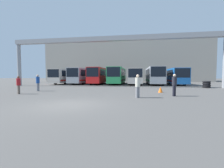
{
  "coord_description": "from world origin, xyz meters",
  "views": [
    {
      "loc": [
        3.86,
        -8.07,
        1.67
      ],
      "look_at": [
        -0.22,
        17.1,
        0.3
      ],
      "focal_mm": 24.0,
      "sensor_mm": 36.0,
      "label": 1
    }
  ],
  "objects": [
    {
      "name": "bus_slot_3",
      "position": [
        0.0,
        23.17,
        1.9
      ],
      "size": [
        2.55,
        12.17,
        3.29
      ],
      "color": "#268C4C",
      "rests_on": "ground"
    },
    {
      "name": "pedestrian_near_center",
      "position": [
        -6.92,
        6.96,
        0.96
      ],
      "size": [
        0.38,
        0.38,
        1.81
      ],
      "rotation": [
        0.0,
        0.0,
        4.76
      ],
      "color": "gray",
      "rests_on": "ground"
    },
    {
      "name": "building_backdrop",
      "position": [
        0.0,
        43.16,
        6.43
      ],
      "size": [
        51.21,
        12.0,
        12.87
      ],
      "color": "gray",
      "rests_on": "ground"
    },
    {
      "name": "bus_slot_0",
      "position": [
        -11.08,
        22.99,
        1.74
      ],
      "size": [
        2.5,
        11.82,
        3.01
      ],
      "color": "beige",
      "rests_on": "ground"
    },
    {
      "name": "bus_slot_5",
      "position": [
        7.38,
        22.88,
        1.9
      ],
      "size": [
        2.63,
        11.58,
        3.31
      ],
      "color": "#999EA5",
      "rests_on": "ground"
    },
    {
      "name": "overhead_gantry",
      "position": [
        0.0,
        14.64,
        6.49
      ],
      "size": [
        32.28,
        0.8,
        7.68
      ],
      "color": "gray",
      "rests_on": "ground"
    },
    {
      "name": "bus_slot_4",
      "position": [
        3.69,
        23.34,
        1.74
      ],
      "size": [
        2.58,
        12.51,
        3.01
      ],
      "color": "beige",
      "rests_on": "ground"
    },
    {
      "name": "bus_slot_1",
      "position": [
        -7.38,
        22.93,
        1.84
      ],
      "size": [
        2.44,
        11.68,
        3.19
      ],
      "color": "#999EA5",
      "rests_on": "ground"
    },
    {
      "name": "pedestrian_far_center",
      "position": [
        -6.88,
        4.17,
        0.89
      ],
      "size": [
        0.35,
        0.35,
        1.67
      ],
      "rotation": [
        0.0,
        0.0,
        5.64
      ],
      "color": "brown",
      "rests_on": "ground"
    },
    {
      "name": "bus_slot_2",
      "position": [
        -3.69,
        22.49,
        1.88
      ],
      "size": [
        2.44,
        10.82,
        3.27
      ],
      "color": "red",
      "rests_on": "ground"
    },
    {
      "name": "pedestrian_mid_right",
      "position": [
        6.97,
        4.93,
        0.97
      ],
      "size": [
        0.38,
        0.38,
        1.83
      ],
      "rotation": [
        0.0,
        0.0,
        0.95
      ],
      "color": "black",
      "rests_on": "ground"
    },
    {
      "name": "bus_slot_6",
      "position": [
        11.08,
        22.77,
        1.73
      ],
      "size": [
        2.56,
        11.36,
        3.0
      ],
      "color": "#1959A5",
      "rests_on": "ground"
    },
    {
      "name": "tire_stack",
      "position": [
        13.61,
        14.73,
        0.48
      ],
      "size": [
        1.04,
        1.04,
        0.96
      ],
      "color": "black",
      "rests_on": "ground"
    },
    {
      "name": "traffic_cone",
      "position": [
        6.28,
        7.57,
        0.3
      ],
      "size": [
        0.45,
        0.45,
        0.59
      ],
      "color": "orange",
      "rests_on": "ground"
    },
    {
      "name": "ground_plane",
      "position": [
        0.0,
        0.0,
        0.0
      ],
      "size": [
        200.0,
        200.0,
        0.0
      ],
      "primitive_type": "plane",
      "color": "#514F4C"
    },
    {
      "name": "pedestrian_near_right",
      "position": [
        3.97,
        3.5,
        0.95
      ],
      "size": [
        0.37,
        0.37,
        1.79
      ],
      "rotation": [
        0.0,
        0.0,
        4.01
      ],
      "color": "gray",
      "rests_on": "ground"
    }
  ]
}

